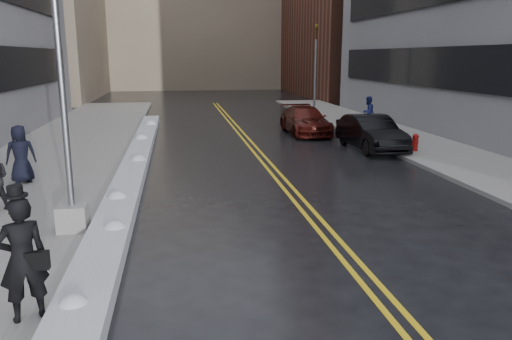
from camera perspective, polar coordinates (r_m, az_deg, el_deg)
name	(u,v)px	position (r m, az deg, el deg)	size (l,w,h in m)	color
ground	(226,261)	(10.25, -3.49, -10.36)	(160.00, 160.00, 0.00)	black
sidewalk_west	(48,164)	(20.38, -22.69, 0.64)	(5.50, 50.00, 0.15)	gray
sidewalk_east	(437,152)	(22.57, 19.94, 1.97)	(4.00, 50.00, 0.15)	gray
lane_line_left	(259,159)	(20.06, 0.39, 1.26)	(0.12, 50.00, 0.01)	gold
lane_line_right	(267,159)	(20.11, 1.24, 1.28)	(0.12, 50.00, 0.01)	gold
snow_ridge	(133,170)	(17.88, -13.88, -0.02)	(0.90, 30.00, 0.34)	silver
building_west_far	(20,4)	(55.57, -25.40, 16.80)	(14.00, 22.00, 18.00)	gray
building_far	(195,2)	(69.79, -6.99, 18.50)	(36.00, 16.00, 22.00)	gray
lamppost	(65,127)	(11.74, -20.97, 4.64)	(0.65, 0.65, 7.62)	gray
fire_hydrant	(415,141)	(22.03, 17.75, 3.13)	(0.26, 0.26, 0.73)	maroon
traffic_signal	(315,66)	(34.68, 6.79, 11.72)	(0.16, 0.20, 6.00)	gray
pedestrian_fedora	(22,259)	(8.24, -25.13, -9.21)	(0.70, 0.46, 1.93)	black
pedestrian_c	(21,154)	(17.23, -25.31, 1.67)	(0.89, 0.58, 1.82)	black
pedestrian_east	(368,112)	(28.60, 12.67, 6.48)	(0.84, 0.65, 1.73)	navy
car_black	(371,133)	(22.45, 13.00, 4.15)	(1.62, 4.66, 1.53)	black
car_maroon	(305,120)	(26.74, 5.64, 5.66)	(2.01, 4.93, 1.43)	#390D09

